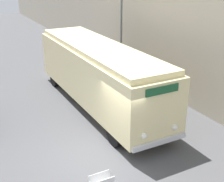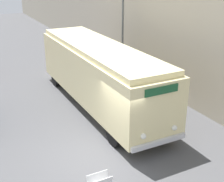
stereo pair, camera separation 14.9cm
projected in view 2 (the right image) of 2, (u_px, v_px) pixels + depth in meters
ground_plane at (100, 155)px, 11.76m from camera, size 80.00×80.00×0.00m
building_wall_right at (117, 7)px, 21.06m from camera, size 0.30×60.00×8.06m
vintage_bus at (99, 72)px, 15.33m from camera, size 2.50×10.41×3.15m
streetlamp at (123, 14)px, 18.44m from camera, size 0.36×0.36×6.10m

